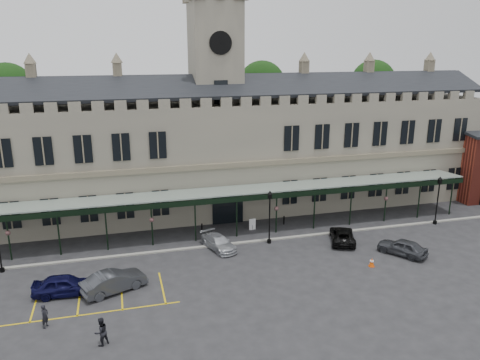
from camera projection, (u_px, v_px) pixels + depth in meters
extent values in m
plane|color=#242426|center=(259.00, 269.00, 38.43)|extent=(140.00, 140.00, 0.00)
cube|color=slate|center=(217.00, 156.00, 51.65)|extent=(60.00, 10.00, 12.00)
cube|color=brown|center=(228.00, 165.00, 46.79)|extent=(60.00, 0.35, 0.50)
cube|color=black|center=(221.00, 86.00, 47.19)|extent=(60.00, 4.77, 2.20)
cube|color=black|center=(211.00, 83.00, 51.84)|extent=(60.00, 4.77, 2.20)
cube|color=black|center=(228.00, 206.00, 48.04)|extent=(3.20, 0.18, 3.80)
cube|color=slate|center=(216.00, 111.00, 50.28)|extent=(5.00, 5.00, 22.00)
cylinder|color=silver|center=(220.00, 43.00, 45.99)|extent=(2.20, 0.12, 2.20)
cylinder|color=black|center=(221.00, 43.00, 45.92)|extent=(2.30, 0.04, 2.30)
cube|color=black|center=(221.00, 94.00, 47.36)|extent=(1.40, 0.12, 2.80)
cube|color=#8C9E93|center=(232.00, 191.00, 45.67)|extent=(50.00, 4.00, 0.40)
cube|color=black|center=(237.00, 199.00, 43.88)|extent=(50.00, 0.18, 0.50)
cube|color=gray|center=(241.00, 243.00, 43.53)|extent=(60.00, 0.40, 0.12)
cylinder|color=#332314|center=(16.00, 150.00, 54.54)|extent=(0.70, 0.70, 12.00)
sphere|color=black|center=(8.00, 90.00, 52.62)|extent=(6.00, 6.00, 6.00)
cylinder|color=#332314|center=(261.00, 138.00, 62.00)|extent=(0.70, 0.70, 12.00)
sphere|color=black|center=(262.00, 84.00, 60.09)|extent=(6.00, 6.00, 6.00)
cylinder|color=#332314|center=(369.00, 132.00, 65.99)|extent=(0.70, 0.70, 12.00)
sphere|color=black|center=(373.00, 82.00, 64.07)|extent=(6.00, 6.00, 6.00)
cylinder|color=black|center=(2.00, 270.00, 37.98)|extent=(0.39, 0.39, 0.32)
cylinder|color=black|center=(269.00, 241.00, 43.57)|extent=(0.40, 0.40, 0.33)
cylinder|color=black|center=(269.00, 221.00, 43.01)|extent=(0.13, 0.13, 4.41)
cube|color=black|center=(270.00, 196.00, 42.36)|extent=(0.31, 0.31, 0.44)
cone|color=black|center=(270.00, 192.00, 42.25)|extent=(0.49, 0.49, 0.33)
cylinder|color=black|center=(435.00, 222.00, 48.29)|extent=(0.39, 0.39, 0.33)
cylinder|color=black|center=(437.00, 204.00, 47.73)|extent=(0.13, 0.13, 4.39)
cube|color=black|center=(440.00, 182.00, 47.08)|extent=(0.31, 0.31, 0.44)
cone|color=black|center=(440.00, 178.00, 46.98)|extent=(0.48, 0.48, 0.33)
cube|color=#DE4707|center=(371.00, 266.00, 38.96)|extent=(0.41, 0.41, 0.04)
cone|color=#DE4707|center=(372.00, 262.00, 38.86)|extent=(0.47, 0.47, 0.75)
cylinder|color=silver|center=(372.00, 261.00, 38.83)|extent=(0.31, 0.31, 0.11)
cylinder|color=black|center=(252.00, 227.00, 46.71)|extent=(0.06, 0.06, 0.49)
cube|color=silver|center=(252.00, 224.00, 46.62)|extent=(0.68, 0.12, 1.17)
cylinder|color=black|center=(202.00, 228.00, 46.22)|extent=(0.15, 0.15, 0.82)
cylinder|color=black|center=(284.00, 220.00, 48.09)|extent=(0.16, 0.16, 0.89)
imported|color=black|center=(65.00, 285.00, 34.32)|extent=(4.66, 2.11, 1.55)
imported|color=#34363B|center=(114.00, 281.00, 34.80)|extent=(5.12, 3.48, 1.60)
imported|color=#A7A9AF|center=(219.00, 242.00, 42.17)|extent=(3.04, 4.64, 1.25)
imported|color=black|center=(342.00, 235.00, 43.73)|extent=(3.63, 5.02, 1.27)
imported|color=#34363B|center=(402.00, 247.00, 40.98)|extent=(3.80, 4.46, 1.44)
imported|color=black|center=(45.00, 316.00, 30.30)|extent=(0.62, 0.70, 1.62)
imported|color=black|center=(101.00, 332.00, 28.46)|extent=(1.13, 1.07, 1.83)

